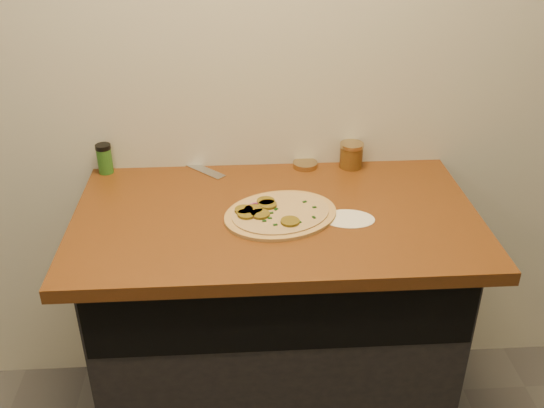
{
  "coord_description": "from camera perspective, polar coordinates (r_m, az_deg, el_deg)",
  "views": [
    {
      "loc": [
        -0.11,
        -0.14,
        1.8
      ],
      "look_at": [
        -0.01,
        1.38,
        0.95
      ],
      "focal_mm": 40.0,
      "sensor_mm": 36.0,
      "label": 1
    }
  ],
  "objects": [
    {
      "name": "countertop",
      "position": [
        1.81,
        0.36,
        -1.28
      ],
      "size": [
        1.2,
        0.7,
        0.04
      ],
      "primitive_type": "cube",
      "color": "brown",
      "rests_on": "cabinet"
    },
    {
      "name": "flour_spill",
      "position": [
        1.78,
        7.2,
        -1.39
      ],
      "size": [
        0.17,
        0.17,
        0.0
      ],
      "primitive_type": "cylinder",
      "rotation": [
        0.0,
        0.0,
        -0.12
      ],
      "color": "silver",
      "rests_on": "countertop"
    },
    {
      "name": "mason_jar_lid",
      "position": [
        2.07,
        3.14,
        3.72
      ],
      "size": [
        0.11,
        0.11,
        0.02
      ],
      "primitive_type": "cylinder",
      "rotation": [
        0.0,
        0.0,
        0.39
      ],
      "color": "tan",
      "rests_on": "countertop"
    },
    {
      "name": "spice_shaker",
      "position": [
        2.09,
        -15.48,
        4.14
      ],
      "size": [
        0.05,
        0.05,
        0.1
      ],
      "color": "#2A611E",
      "rests_on": "countertop"
    },
    {
      "name": "cabinet",
      "position": [
        2.1,
        0.26,
        -11.49
      ],
      "size": [
        1.1,
        0.6,
        0.86
      ],
      "primitive_type": "cube",
      "color": "black",
      "rests_on": "ground"
    },
    {
      "name": "chefs_knife",
      "position": [
        2.12,
        -7.94,
        3.9
      ],
      "size": [
        0.22,
        0.23,
        0.02
      ],
      "color": "#B7BAC1",
      "rests_on": "countertop"
    },
    {
      "name": "salsa_jar",
      "position": [
        2.07,
        7.47,
        4.59
      ],
      "size": [
        0.08,
        0.08,
        0.09
      ],
      "color": "maroon",
      "rests_on": "countertop"
    },
    {
      "name": "pizza",
      "position": [
        1.78,
        0.59,
        -0.92
      ],
      "size": [
        0.43,
        0.43,
        0.02
      ],
      "color": "tan",
      "rests_on": "countertop"
    }
  ]
}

